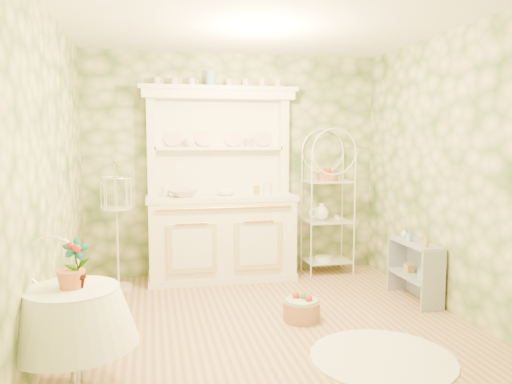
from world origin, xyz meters
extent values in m
plane|color=tan|center=(0.00, 0.00, 0.00)|extent=(3.60, 3.60, 0.00)
plane|color=white|center=(0.00, 0.00, 2.70)|extent=(3.60, 3.60, 0.00)
plane|color=beige|center=(-1.80, 0.00, 1.35)|extent=(3.60, 3.60, 0.00)
plane|color=beige|center=(1.80, 0.00, 1.35)|extent=(3.60, 3.60, 0.00)
plane|color=beige|center=(0.00, 1.80, 1.35)|extent=(3.60, 3.60, 0.00)
plane|color=beige|center=(0.00, -1.80, 1.35)|extent=(3.60, 3.60, 0.00)
cube|color=white|center=(-0.20, 1.52, 1.15)|extent=(1.87, 0.61, 2.29)
cube|color=white|center=(1.13, 1.55, 0.97)|extent=(0.61, 0.44, 1.94)
cube|color=#8F97AE|center=(1.64, 0.31, 0.30)|extent=(0.36, 0.74, 0.61)
cylinder|color=white|center=(-1.53, -0.97, 0.30)|extent=(0.57, 0.57, 0.61)
cube|color=white|center=(-1.68, -0.97, 0.43)|extent=(0.41, 0.41, 0.86)
cube|color=white|center=(-1.39, 1.35, 0.74)|extent=(0.36, 0.36, 1.48)
cylinder|color=#A57053|center=(0.32, -0.01, 0.12)|extent=(0.43, 0.43, 0.23)
cylinder|color=white|center=(0.69, -0.90, 0.00)|extent=(1.15, 1.15, 0.01)
imported|color=white|center=(-0.66, 1.46, 1.02)|extent=(0.39, 0.39, 0.07)
imported|color=white|center=(-0.15, 1.50, 1.02)|extent=(0.27, 0.27, 0.07)
imported|color=white|center=(-0.55, 1.68, 1.61)|extent=(0.15, 0.15, 0.10)
imported|color=white|center=(0.16, 1.68, 1.61)|extent=(0.15, 0.15, 0.10)
imported|color=#3F7238|center=(-1.49, -0.99, 0.85)|extent=(0.18, 0.12, 0.33)
imported|color=#AC8636|center=(1.61, 0.06, 0.68)|extent=(0.07, 0.07, 0.14)
imported|color=#75A9BB|center=(1.60, 0.36, 0.65)|extent=(0.06, 0.06, 0.11)
imported|color=silver|center=(1.66, 0.58, 0.65)|extent=(0.07, 0.07, 0.09)
camera|label=1|loc=(-1.02, -4.28, 1.67)|focal=35.00mm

